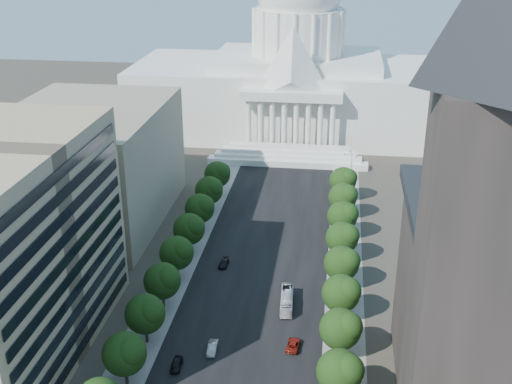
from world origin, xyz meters
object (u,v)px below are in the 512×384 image
at_px(car_dark_a, 176,364).
at_px(city_bus, 287,300).
at_px(car_red, 293,345).
at_px(car_silver, 213,348).
at_px(car_dark_b, 224,263).

distance_m(car_dark_a, city_bus, 28.50).
bearing_deg(city_bus, car_red, -83.21).
height_order(car_silver, city_bus, city_bus).
height_order(car_dark_a, car_silver, car_silver).
bearing_deg(car_red, car_silver, 16.82).
relative_size(car_silver, car_red, 0.95).
distance_m(car_dark_a, car_dark_b, 37.35).
height_order(car_silver, car_red, car_silver).
bearing_deg(car_dark_a, city_bus, 49.73).
bearing_deg(car_dark_b, car_dark_a, -89.82).
bearing_deg(city_bus, car_dark_a, -131.63).
relative_size(car_silver, city_bus, 0.46).
bearing_deg(car_dark_a, car_red, 21.08).
bearing_deg(car_red, city_bus, -74.87).
xyz_separation_m(car_silver, car_dark_b, (-3.58, 31.83, -0.12)).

